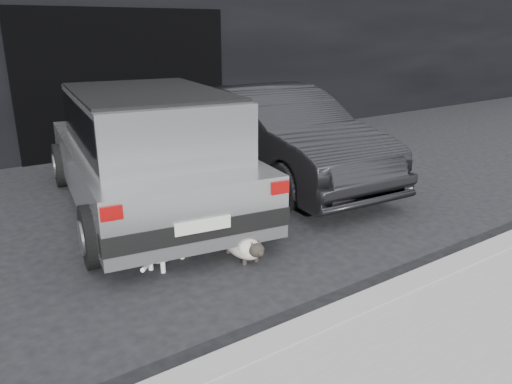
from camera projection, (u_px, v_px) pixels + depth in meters
ground at (180, 226)px, 5.98m from camera, size 80.00×80.00×0.00m
building_facade at (87, 15)px, 10.40m from camera, size 34.00×4.00×5.00m
garage_opening at (128, 82)px, 9.21m from camera, size 4.00×0.10×2.60m
curb at (411, 286)px, 4.48m from camera, size 18.00×0.25×0.12m
silver_hatchback at (147, 145)px, 6.30m from camera, size 2.59×4.46×1.56m
second_car at (277, 135)px, 7.61m from camera, size 1.83×4.40×1.42m
cat_siamese at (244, 247)px, 5.11m from camera, size 0.30×0.84×0.29m
cat_white at (168, 245)px, 5.01m from camera, size 0.75×0.57×0.40m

